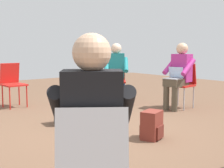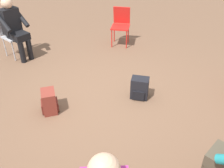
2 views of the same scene
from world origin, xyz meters
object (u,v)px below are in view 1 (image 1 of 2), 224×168
object	(u,v)px
person_with_laptop	(179,72)
person_in_teal	(116,70)
chair_northwest	(116,78)
backpack_by_empty_chair	(152,127)
person_in_black	(92,125)
chair_southeast	(92,166)
backpack_near_laptop_user	(64,114)
chair_north	(183,82)
chair_west	(12,81)

from	to	relation	value
person_with_laptop	person_in_teal	world-z (taller)	same
chair_northwest	backpack_by_empty_chair	bearing A→B (deg)	98.97
chair_northwest	person_in_black	world-z (taller)	person_in_black
chair_southeast	person_with_laptop	bearing A→B (deg)	68.82
backpack_near_laptop_user	person_in_teal	bearing A→B (deg)	117.17
chair_north	person_in_black	world-z (taller)	person_in_black
chair_northwest	chair_southeast	size ratio (longest dim) A/B	1.00
chair_northwest	backpack_near_laptop_user	distance (m)	2.18
person_in_teal	person_in_black	size ratio (longest dim) A/B	1.00
chair_southeast	backpack_near_laptop_user	size ratio (longest dim) A/B	2.36
chair_west	person_in_teal	distance (m)	2.07
chair_southeast	backpack_near_laptop_user	bearing A→B (deg)	98.90
chair_north	backpack_near_laptop_user	size ratio (longest dim) A/B	2.36
chair_west	backpack_by_empty_chair	distance (m)	3.27
chair_southeast	person_in_teal	distance (m)	4.77
chair_northwest	backpack_near_laptop_user	bearing A→B (deg)	68.16
chair_southeast	backpack_near_laptop_user	xyz separation A→B (m)	(-2.68, 1.36, -0.34)
chair_southeast	backpack_near_laptop_user	distance (m)	3.02
chair_north	chair_west	xyz separation A→B (m)	(-2.14, -2.51, 0.00)
person_with_laptop	backpack_by_empty_chair	bearing A→B (deg)	113.33
person_in_teal	backpack_by_empty_chair	bearing A→B (deg)	99.54
chair_northwest	person_in_black	xyz separation A→B (m)	(3.58, -3.15, 0.20)
chair_west	backpack_near_laptop_user	world-z (taller)	chair_west
chair_west	person_in_teal	xyz separation A→B (m)	(0.92, 1.85, 0.20)
chair_southeast	backpack_by_empty_chair	xyz separation A→B (m)	(-1.31, 1.84, -0.34)
person_in_black	chair_west	bearing A→B (deg)	110.61
person_with_laptop	person_in_black	xyz separation A→B (m)	(2.22, -3.54, 0.00)
person_with_laptop	backpack_by_empty_chair	size ratio (longest dim) A/B	3.44
person_in_black	backpack_by_empty_chair	world-z (taller)	person_in_black
backpack_near_laptop_user	backpack_by_empty_chair	size ratio (longest dim) A/B	1.00
person_in_teal	person_in_black	bearing A→B (deg)	87.84
chair_west	chair_southeast	distance (m)	4.69
chair_north	chair_northwest	size ratio (longest dim) A/B	1.00
person_in_teal	backpack_near_laptop_user	xyz separation A→B (m)	(0.91, -1.78, -0.54)
chair_west	chair_southeast	world-z (taller)	same
chair_north	person_with_laptop	xyz separation A→B (m)	(0.02, -0.17, 0.20)
chair_west	person_with_laptop	xyz separation A→B (m)	(2.16, 2.34, 0.20)
chair_northwest	person_with_laptop	distance (m)	1.43
chair_north	person_with_laptop	size ratio (longest dim) A/B	0.69
person_with_laptop	backpack_by_empty_chair	distance (m)	2.15
chair_north	backpack_near_laptop_user	bearing A→B (deg)	76.11
chair_west	person_with_laptop	world-z (taller)	person_with_laptop
person_in_black	backpack_near_laptop_user	world-z (taller)	person_in_black
chair_southeast	chair_west	bearing A→B (deg)	109.89
person_in_teal	chair_southeast	bearing A→B (deg)	88.04
chair_southeast	person_in_black	xyz separation A→B (m)	(-0.14, 0.10, 0.20)
person_with_laptop	backpack_near_laptop_user	bearing A→B (deg)	75.09
person_in_black	backpack_by_empty_chair	distance (m)	2.17
chair_southeast	person_in_black	bearing A→B (deg)	90.00
person_with_laptop	person_in_black	world-z (taller)	same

